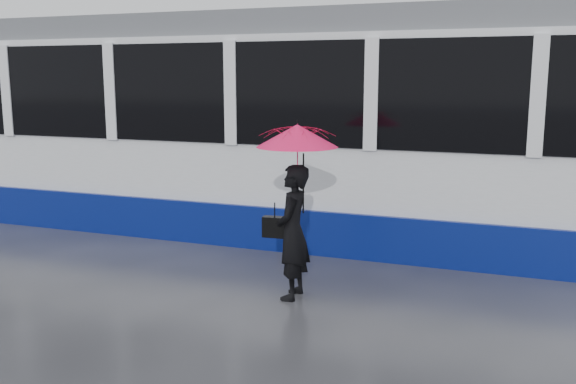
% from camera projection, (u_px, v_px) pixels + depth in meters
% --- Properties ---
extents(ground, '(90.00, 90.00, 0.00)m').
position_uv_depth(ground, '(263.00, 280.00, 7.79)').
color(ground, '#28282D').
rests_on(ground, ground).
extents(rails, '(34.00, 1.51, 0.02)m').
position_uv_depth(rails, '(325.00, 233.00, 10.09)').
color(rails, '#3F3D38').
rests_on(rails, ground).
extents(tram, '(26.00, 2.56, 3.35)m').
position_uv_depth(tram, '(295.00, 128.00, 9.98)').
color(tram, white).
rests_on(tram, ground).
extents(woman, '(0.40, 0.57, 1.50)m').
position_uv_depth(woman, '(293.00, 232.00, 7.04)').
color(woman, black).
rests_on(woman, ground).
extents(umbrella, '(0.95, 0.95, 1.01)m').
position_uv_depth(umbrella, '(297.00, 152.00, 6.86)').
color(umbrella, '#DF1247').
rests_on(umbrella, ground).
extents(handbag, '(0.28, 0.14, 0.41)m').
position_uv_depth(handbag, '(275.00, 227.00, 7.12)').
color(handbag, black).
rests_on(handbag, ground).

